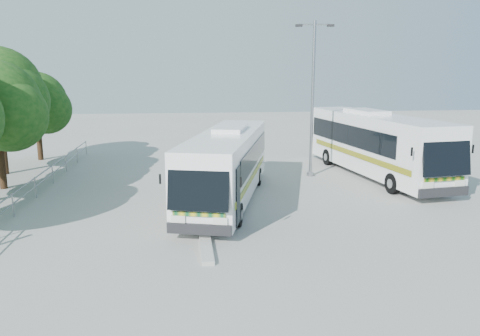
{
  "coord_description": "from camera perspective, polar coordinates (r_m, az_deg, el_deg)",
  "views": [
    {
      "loc": [
        -2.95,
        -19.49,
        5.84
      ],
      "look_at": [
        -0.36,
        1.98,
        1.41
      ],
      "focal_mm": 35.0,
      "sensor_mm": 36.0,
      "label": 1
    }
  ],
  "objects": [
    {
      "name": "railing",
      "position": [
        25.05,
        -23.08,
        -1.12
      ],
      "size": [
        0.06,
        22.0,
        1.0
      ],
      "color": "gray",
      "rests_on": "ground"
    },
    {
      "name": "lamppost",
      "position": [
        26.59,
        8.85,
        9.07
      ],
      "size": [
        2.1,
        0.43,
        8.6
      ],
      "rotation": [
        0.0,
        0.0,
        -0.11
      ],
      "color": "gray",
      "rests_on": "ground"
    },
    {
      "name": "tree_far_e",
      "position": [
        34.24,
        -23.5,
        7.35
      ],
      "size": [
        4.54,
        4.28,
        5.92
      ],
      "color": "#382314",
      "rests_on": "ground"
    },
    {
      "name": "coach_main",
      "position": [
        21.4,
        -1.56,
        0.51
      ],
      "size": [
        5.23,
        11.62,
        3.17
      ],
      "rotation": [
        0.0,
        0.0,
        -0.27
      ],
      "color": "white",
      "rests_on": "ground"
    },
    {
      "name": "kerb_divider",
      "position": [
        22.26,
        -4.99,
        -3.49
      ],
      "size": [
        0.4,
        16.0,
        0.15
      ],
      "primitive_type": "cube",
      "color": "#B2B2AD",
      "rests_on": "ground"
    },
    {
      "name": "ground",
      "position": [
        20.56,
        1.65,
        -4.94
      ],
      "size": [
        100.0,
        100.0,
        0.0
      ],
      "primitive_type": "plane",
      "color": "#A2A29C",
      "rests_on": "ground"
    },
    {
      "name": "coach_adjacent",
      "position": [
        27.76,
        16.01,
        3.01
      ],
      "size": [
        4.11,
        12.88,
        3.51
      ],
      "rotation": [
        0.0,
        0.0,
        0.12
      ],
      "color": "white",
      "rests_on": "ground"
    }
  ]
}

